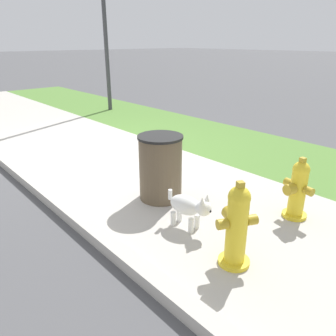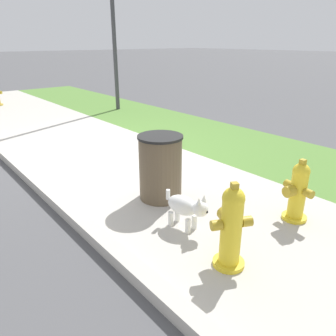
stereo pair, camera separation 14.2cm
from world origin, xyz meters
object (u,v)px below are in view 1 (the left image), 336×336
object	(u,v)px
fire_hydrant_by_grass_verge	(298,190)
small_white_dog	(189,207)
fire_hydrant_far_end	(236,226)
trash_bin	(161,168)

from	to	relation	value
fire_hydrant_by_grass_verge	small_white_dog	size ratio (longest dim) A/B	1.34
fire_hydrant_far_end	small_white_dog	bearing A→B (deg)	106.80
fire_hydrant_far_end	trash_bin	bearing A→B (deg)	102.03
small_white_dog	fire_hydrant_by_grass_verge	bearing A→B (deg)	49.64
fire_hydrant_by_grass_verge	trash_bin	bearing A→B (deg)	41.65
fire_hydrant_far_end	trash_bin	distance (m)	1.47
fire_hydrant_by_grass_verge	small_white_dog	distance (m)	1.23
fire_hydrant_far_end	trash_bin	world-z (taller)	trash_bin
fire_hydrant_far_end	small_white_dog	xyz separation A→B (m)	(-0.68, 0.12, -0.13)
fire_hydrant_by_grass_verge	fire_hydrant_far_end	xyz separation A→B (m)	(0.06, -1.17, 0.05)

